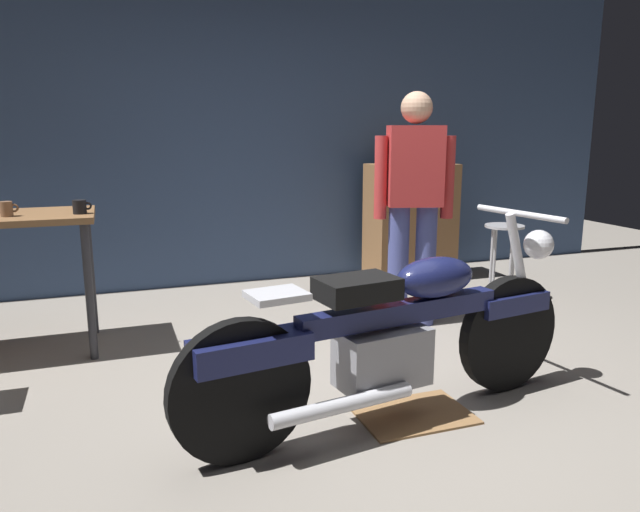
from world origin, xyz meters
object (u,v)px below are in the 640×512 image
object	(u,v)px
motorcycle	(395,333)
mug_black_matte	(80,207)
person_standing	(414,199)
shop_stool	(504,242)
wooden_dresser	(410,223)
mug_brown_stoneware	(7,209)

from	to	relation	value
motorcycle	mug_black_matte	xyz separation A→B (m)	(-1.42, 1.50, 0.49)
motorcycle	mug_black_matte	world-z (taller)	motorcycle
person_standing	shop_stool	world-z (taller)	person_standing
shop_stool	wooden_dresser	world-z (taller)	wooden_dresser
motorcycle	wooden_dresser	distance (m)	2.90
person_standing	mug_brown_stoneware	world-z (taller)	person_standing
mug_brown_stoneware	motorcycle	bearing A→B (deg)	-39.80
person_standing	motorcycle	bearing A→B (deg)	75.13
motorcycle	mug_brown_stoneware	xyz separation A→B (m)	(-1.83, 1.52, 0.50)
shop_stool	wooden_dresser	xyz separation A→B (m)	(-0.39, 0.90, 0.05)
motorcycle	shop_stool	bearing A→B (deg)	33.28
mug_brown_stoneware	wooden_dresser	bearing A→B (deg)	17.03
shop_stool	mug_brown_stoneware	world-z (taller)	mug_brown_stoneware
motorcycle	mug_brown_stoneware	size ratio (longest dim) A/B	21.22
shop_stool	person_standing	bearing A→B (deg)	-162.93
mug_brown_stoneware	mug_black_matte	world-z (taller)	mug_brown_stoneware
shop_stool	mug_brown_stoneware	distance (m)	3.68
shop_stool	wooden_dresser	distance (m)	0.99
shop_stool	mug_black_matte	world-z (taller)	mug_black_matte
motorcycle	person_standing	size ratio (longest dim) A/B	1.30
person_standing	mug_brown_stoneware	xyz separation A→B (m)	(-2.62, 0.22, 0.02)
motorcycle	person_standing	xyz separation A→B (m)	(0.79, 1.30, 0.48)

